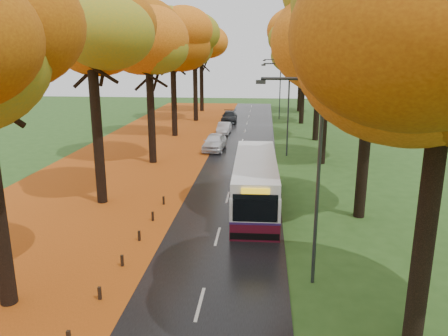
# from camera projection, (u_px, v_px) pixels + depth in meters

# --- Properties ---
(road) EXTENTS (6.50, 90.00, 0.04)m
(road) POSITION_uv_depth(u_px,v_px,m) (235.00, 169.00, 33.98)
(road) COLOR black
(road) RESTS_ON ground
(centre_line) EXTENTS (0.12, 90.00, 0.01)m
(centre_line) POSITION_uv_depth(u_px,v_px,m) (235.00, 169.00, 33.97)
(centre_line) COLOR silver
(centre_line) RESTS_ON road
(leaf_verge) EXTENTS (12.00, 90.00, 0.02)m
(leaf_verge) POSITION_uv_depth(u_px,v_px,m) (123.00, 166.00, 34.78)
(leaf_verge) COLOR #7C330B
(leaf_verge) RESTS_ON ground
(leaf_drift) EXTENTS (0.90, 90.00, 0.01)m
(leaf_drift) POSITION_uv_depth(u_px,v_px,m) (196.00, 168.00, 34.24)
(leaf_drift) COLOR #B54E12
(leaf_drift) RESTS_ON road
(trees_left) EXTENTS (9.20, 74.00, 13.88)m
(trees_left) POSITION_uv_depth(u_px,v_px,m) (146.00, 43.00, 34.16)
(trees_left) COLOR black
(trees_left) RESTS_ON ground
(trees_right) EXTENTS (9.30, 74.20, 13.96)m
(trees_right) POSITION_uv_depth(u_px,v_px,m) (333.00, 40.00, 32.70)
(trees_right) COLOR black
(trees_right) RESTS_ON ground
(bollard_row) EXTENTS (0.11, 23.51, 0.52)m
(bollard_row) POSITION_uv_depth(u_px,v_px,m) (86.00, 314.00, 14.70)
(bollard_row) COLOR black
(bollard_row) RESTS_ON ground
(streetlamp_near) EXTENTS (2.45, 0.18, 8.00)m
(streetlamp_near) POSITION_uv_depth(u_px,v_px,m) (312.00, 167.00, 16.06)
(streetlamp_near) COLOR #333538
(streetlamp_near) RESTS_ON ground
(streetlamp_mid) EXTENTS (2.45, 0.18, 8.00)m
(streetlamp_mid) POSITION_uv_depth(u_px,v_px,m) (286.00, 102.00, 37.24)
(streetlamp_mid) COLOR #333538
(streetlamp_mid) RESTS_ON ground
(streetlamp_far) EXTENTS (2.45, 0.18, 8.00)m
(streetlamp_far) POSITION_uv_depth(u_px,v_px,m) (278.00, 84.00, 58.41)
(streetlamp_far) COLOR #333538
(streetlamp_far) RESTS_ON ground
(bus) EXTENTS (2.65, 10.70, 2.80)m
(bus) POSITION_uv_depth(u_px,v_px,m) (255.00, 181.00, 25.55)
(bus) COLOR #4F0C1B
(bus) RESTS_ON road
(car_white) EXTENTS (2.10, 4.63, 1.54)m
(car_white) POSITION_uv_depth(u_px,v_px,m) (215.00, 142.00, 40.22)
(car_white) COLOR silver
(car_white) RESTS_ON road
(car_silver) EXTENTS (1.43, 3.80, 1.24)m
(car_silver) POSITION_uv_depth(u_px,v_px,m) (224.00, 128.00, 48.46)
(car_silver) COLOR #AAADB3
(car_silver) RESTS_ON road
(car_dark) EXTENTS (2.04, 4.79, 1.38)m
(car_dark) POSITION_uv_depth(u_px,v_px,m) (229.00, 117.00, 56.60)
(car_dark) COLOR black
(car_dark) RESTS_ON road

